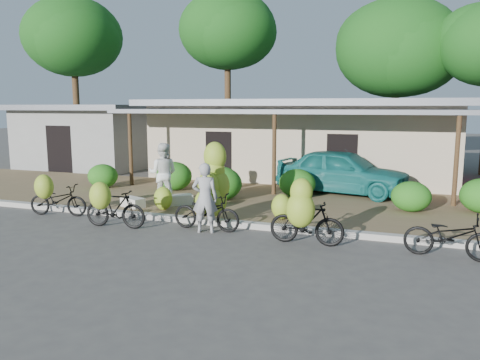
# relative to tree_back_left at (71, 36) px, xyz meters

# --- Properties ---
(ground) EXTENTS (100.00, 100.00, 0.00)m
(ground) POSITION_rel_tree_back_left_xyz_m (13.69, -13.11, -6.96)
(ground) COLOR #4A4845
(ground) RESTS_ON ground
(sidewalk) EXTENTS (60.00, 6.00, 0.12)m
(sidewalk) POSITION_rel_tree_back_left_xyz_m (13.69, -8.11, -6.90)
(sidewalk) COLOR brown
(sidewalk) RESTS_ON ground
(curb) EXTENTS (60.00, 0.25, 0.15)m
(curb) POSITION_rel_tree_back_left_xyz_m (13.69, -11.11, -6.89)
(curb) COLOR #A8A399
(curb) RESTS_ON ground
(shop_main) EXTENTS (13.00, 8.50, 3.35)m
(shop_main) POSITION_rel_tree_back_left_xyz_m (13.69, -2.18, -5.24)
(shop_main) COLOR #B9A68C
(shop_main) RESTS_ON ground
(shop_grey) EXTENTS (7.00, 6.00, 3.15)m
(shop_grey) POSITION_rel_tree_back_left_xyz_m (2.69, -2.12, -5.35)
(shop_grey) COLOR gray
(shop_grey) RESTS_ON ground
(tree_back_left) EXTENTS (5.49, 5.40, 9.02)m
(tree_back_left) POSITION_rel_tree_back_left_xyz_m (0.00, 0.00, 0.00)
(tree_back_left) COLOR #513E20
(tree_back_left) RESTS_ON ground
(tree_far_center) EXTENTS (5.48, 5.39, 9.40)m
(tree_far_center) POSITION_rel_tree_back_left_xyz_m (8.00, 3.00, 0.37)
(tree_far_center) COLOR #513E20
(tree_far_center) RESTS_ON ground
(tree_center_right) EXTENTS (6.23, 6.19, 8.46)m
(tree_center_right) POSITION_rel_tree_back_left_xyz_m (17.00, 3.50, -0.88)
(tree_center_right) COLOR #513E20
(tree_center_right) RESTS_ON ground
(hedge_0) EXTENTS (1.11, 1.00, 0.87)m
(hedge_0) POSITION_rel_tree_back_left_xyz_m (7.43, -7.88, -6.41)
(hedge_0) COLOR #225E15
(hedge_0) RESTS_ON sidewalk
(hedge_1) EXTENTS (1.30, 1.17, 1.02)m
(hedge_1) POSITION_rel_tree_back_left_xyz_m (10.13, -7.45, -6.34)
(hedge_1) COLOR #225E15
(hedge_1) RESTS_ON sidewalk
(hedge_2) EXTENTS (1.38, 1.24, 1.08)m
(hedge_2) POSITION_rel_tree_back_left_xyz_m (12.37, -8.59, -6.31)
(hedge_2) COLOR #225E15
(hedge_2) RESTS_ON sidewalk
(hedge_3) EXTENTS (1.20, 1.08, 0.94)m
(hedge_3) POSITION_rel_tree_back_left_xyz_m (14.57, -7.33, -6.37)
(hedge_3) COLOR #225E15
(hedge_3) RESTS_ON sidewalk
(hedge_4) EXTENTS (1.11, 1.00, 0.86)m
(hedge_4) POSITION_rel_tree_back_left_xyz_m (18.07, -8.25, -6.41)
(hedge_4) COLOR #225E15
(hedge_4) RESTS_ON sidewalk
(bike_far_left) EXTENTS (1.79, 1.31, 1.28)m
(bike_far_left) POSITION_rel_tree_back_left_xyz_m (8.65, -11.73, -6.44)
(bike_far_left) COLOR black
(bike_far_left) RESTS_ON ground
(bike_left) EXTENTS (1.70, 1.17, 1.29)m
(bike_left) POSITION_rel_tree_back_left_xyz_m (10.95, -12.34, -6.38)
(bike_left) COLOR black
(bike_left) RESTS_ON ground
(bike_center) EXTENTS (1.79, 1.18, 2.19)m
(bike_center) POSITION_rel_tree_back_left_xyz_m (13.24, -11.39, -6.13)
(bike_center) COLOR black
(bike_center) RESTS_ON ground
(bike_right) EXTENTS (1.70, 1.16, 1.60)m
(bike_right) POSITION_rel_tree_back_left_xyz_m (15.85, -12.23, -6.29)
(bike_right) COLOR black
(bike_right) RESTS_ON ground
(bike_far_right) EXTENTS (1.85, 0.80, 0.94)m
(bike_far_right) POSITION_rel_tree_back_left_xyz_m (18.81, -12.02, -6.49)
(bike_far_right) COLOR black
(bike_far_right) RESTS_ON ground
(loose_banana_a) EXTENTS (0.55, 0.46, 0.68)m
(loose_banana_a) POSITION_rel_tree_back_left_xyz_m (11.35, -10.47, -6.50)
(loose_banana_a) COLOR #8EAB2A
(loose_banana_a) RESTS_ON sidewalk
(loose_banana_b) EXTENTS (0.46, 0.39, 0.58)m
(loose_banana_b) POSITION_rel_tree_back_left_xyz_m (12.49, -10.21, -6.55)
(loose_banana_b) COLOR #8EAB2A
(loose_banana_b) RESTS_ON sidewalk
(loose_banana_c) EXTENTS (0.54, 0.46, 0.67)m
(loose_banana_c) POSITION_rel_tree_back_left_xyz_m (14.84, -10.39, -6.51)
(loose_banana_c) COLOR #8EAB2A
(loose_banana_c) RESTS_ON sidewalk
(sack_near) EXTENTS (0.92, 0.84, 0.30)m
(sack_near) POSITION_rel_tree_back_left_xyz_m (11.42, -9.66, -6.69)
(sack_near) COLOR beige
(sack_near) RESTS_ON sidewalk
(sack_far) EXTENTS (0.84, 0.63, 0.28)m
(sack_far) POSITION_rel_tree_back_left_xyz_m (10.30, -10.41, -6.70)
(sack_far) COLOR beige
(sack_far) RESTS_ON sidewalk
(vendor) EXTENTS (0.72, 0.56, 1.73)m
(vendor) POSITION_rel_tree_back_left_xyz_m (13.30, -11.88, -6.10)
(vendor) COLOR #959595
(vendor) RESTS_ON ground
(bystander) EXTENTS (1.05, 0.91, 1.86)m
(bystander) POSITION_rel_tree_back_left_xyz_m (10.89, -9.61, -5.91)
(bystander) COLOR white
(bystander) RESTS_ON sidewalk
(teal_van) EXTENTS (4.76, 2.68, 1.53)m
(teal_van) POSITION_rel_tree_back_left_xyz_m (15.85, -6.11, -6.08)
(teal_van) COLOR #186F6C
(teal_van) RESTS_ON sidewalk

